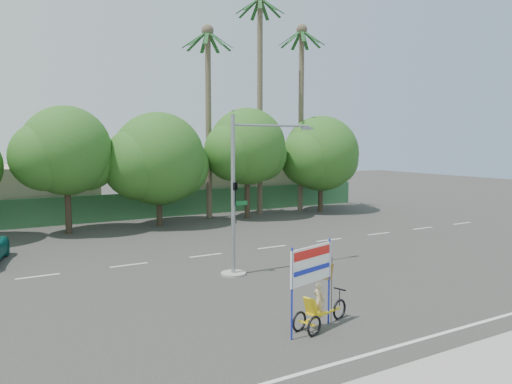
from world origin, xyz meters
TOP-DOWN VIEW (x-y plane):
  - ground at (0.00, 0.00)m, footprint 120.00×120.00m
  - fence at (0.00, 21.50)m, footprint 38.00×0.08m
  - building_left at (-10.00, 26.00)m, footprint 12.00×8.00m
  - building_right at (8.00, 26.00)m, footprint 14.00×8.00m
  - tree_left at (-7.05, 18.00)m, footprint 6.66×5.60m
  - tree_center at (-1.05, 18.00)m, footprint 7.62×6.40m
  - tree_right at (5.95, 18.00)m, footprint 6.90×5.80m
  - tree_far_right at (12.95, 18.00)m, footprint 7.38×6.20m
  - palm_tall at (8.00, 19.50)m, footprint 3.73×3.79m
  - palm_mid at (12.00, 19.50)m, footprint 3.73×3.79m
  - palm_short at (3.50, 19.50)m, footprint 3.73×3.79m
  - traffic_signal at (-2.20, 3.98)m, footprint 4.72×1.10m
  - trike_billboard at (-3.20, -2.94)m, footprint 2.78×1.11m

SIDE VIEW (x-z plane):
  - ground at x=0.00m, z-range 0.00..0.00m
  - fence at x=0.00m, z-range 0.00..2.00m
  - trike_billboard at x=-3.20m, z-range -0.27..2.54m
  - building_right at x=8.00m, z-range 0.00..3.60m
  - building_left at x=-10.00m, z-range 0.00..4.00m
  - traffic_signal at x=-2.20m, z-range -0.58..6.42m
  - tree_center at x=-1.05m, z-range 0.54..8.39m
  - tree_far_right at x=12.95m, z-range 0.68..8.61m
  - tree_left at x=-7.05m, z-range 1.02..9.09m
  - tree_right at x=5.95m, z-range 1.06..9.42m
  - palm_short at x=3.50m, z-range 1.64..16.09m
  - palm_mid at x=12.00m, z-range 1.67..17.12m
  - palm_tall at x=8.00m, z-range 1.74..19.19m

